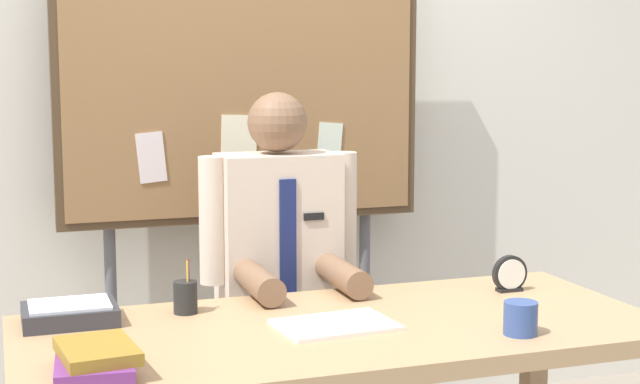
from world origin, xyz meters
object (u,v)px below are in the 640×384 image
at_px(bulletin_board, 244,95).
at_px(paper_tray, 70,313).
at_px(person, 279,308).
at_px(desk, 342,354).
at_px(desk_clock, 510,275).
at_px(book_stack, 95,360).
at_px(coffee_mug, 520,318).
at_px(pen_holder, 185,297).
at_px(open_notebook, 335,325).

relative_size(bulletin_board, paper_tray, 7.25).
bearing_deg(bulletin_board, person, -90.00).
relative_size(desk, desk_clock, 15.37).
bearing_deg(desk, paper_tray, 160.06).
bearing_deg(desk, book_stack, -162.96).
xyz_separation_m(person, book_stack, (-0.70, -0.83, 0.14)).
bearing_deg(coffee_mug, person, 115.93).
xyz_separation_m(bulletin_board, desk_clock, (0.64, -0.89, -0.55)).
distance_m(bulletin_board, book_stack, 1.57).
distance_m(desk_clock, paper_tray, 1.36).
bearing_deg(pen_holder, paper_tray, 179.93).
height_order(desk, bulletin_board, bulletin_board).
distance_m(bulletin_board, pen_holder, 1.06).
height_order(open_notebook, pen_holder, pen_holder).
height_order(person, desk_clock, person).
bearing_deg(open_notebook, book_stack, -163.90).
height_order(coffee_mug, paper_tray, coffee_mug).
bearing_deg(desk, desk_clock, 16.01).
bearing_deg(paper_tray, desk_clock, -3.23).
distance_m(person, bulletin_board, 0.85).
relative_size(person, paper_tray, 5.30).
xyz_separation_m(open_notebook, desk_clock, (0.67, 0.20, 0.05)).
bearing_deg(person, coffee_mug, -64.07).
relative_size(desk, pen_holder, 11.24).
height_order(book_stack, coffee_mug, coffee_mug).
distance_m(bulletin_board, paper_tray, 1.23).
height_order(person, pen_holder, person).
height_order(person, open_notebook, person).
bearing_deg(desk_clock, pen_holder, 175.77).
bearing_deg(desk, bulletin_board, 90.00).
height_order(person, coffee_mug, person).
bearing_deg(person, open_notebook, -92.36).
bearing_deg(paper_tray, bulletin_board, 48.46).
xyz_separation_m(open_notebook, coffee_mug, (0.45, -0.23, 0.04)).
xyz_separation_m(person, desk_clock, (0.64, -0.43, 0.16)).
distance_m(open_notebook, coffee_mug, 0.50).
height_order(book_stack, paper_tray, book_stack).
height_order(person, paper_tray, person).
distance_m(coffee_mug, pen_holder, 0.96).
bearing_deg(book_stack, desk_clock, 16.55).
height_order(coffee_mug, pen_holder, pen_holder).
relative_size(desk, book_stack, 6.59).
height_order(bulletin_board, open_notebook, bulletin_board).
bearing_deg(open_notebook, coffee_mug, -27.37).
relative_size(person, bulletin_board, 0.73).
xyz_separation_m(bulletin_board, coffee_mug, (0.42, -1.32, -0.56)).
relative_size(desk, open_notebook, 5.63).
bearing_deg(pen_holder, bulletin_board, 64.32).
height_order(pen_holder, paper_tray, pen_holder).
bearing_deg(book_stack, paper_tray, 92.72).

